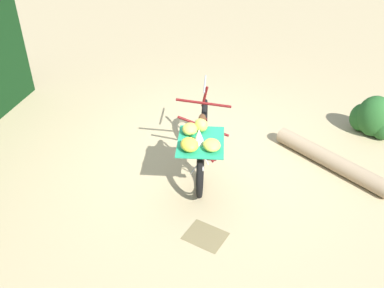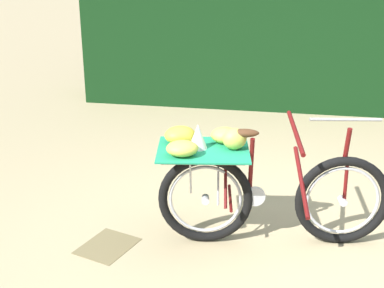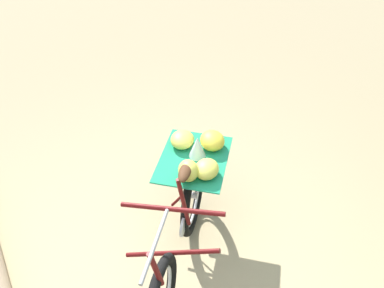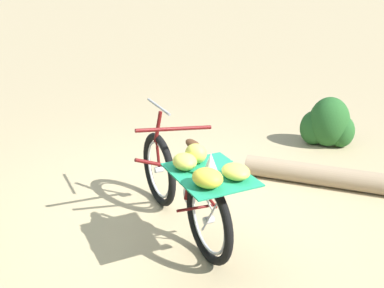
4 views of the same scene
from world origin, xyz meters
The scene contains 4 objects.
ground_plane centered at (0.00, 0.00, 0.00)m, with size 60.00×60.00×0.00m, color tan.
foliage_hedge centered at (-3.46, -1.99, 1.34)m, with size 4.46×0.90×2.68m, color black.
bicycle centered at (0.13, -0.32, 0.50)m, with size 1.08×1.72×1.03m.
leaf_litter_patch centered at (0.74, -1.28, 0.00)m, with size 0.44×0.36×0.01m, color olive.
Camera 2 is at (3.66, 1.05, 2.24)m, focal length 50.89 mm.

